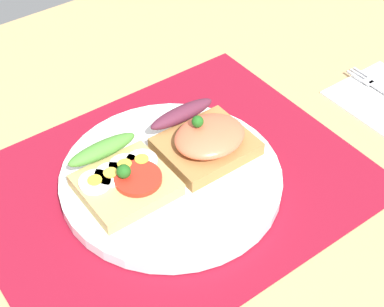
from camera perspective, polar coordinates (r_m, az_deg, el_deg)
name	(u,v)px	position (r cm, az deg, el deg)	size (l,w,h in cm)	color
ground_plane	(172,194)	(69.67, -1.99, -3.94)	(120.00, 90.00, 3.20)	tan
placemat	(171,184)	(68.38, -2.03, -2.95)	(43.76, 34.48, 0.30)	maroon
plate	(171,178)	(67.72, -2.05, -2.42)	(25.62, 25.62, 1.52)	white
sandwich_egg_tomato	(122,177)	(65.40, -6.82, -2.28)	(9.81, 10.45, 3.80)	tan
sandwich_salmon	(204,138)	(68.76, 1.16, 1.56)	(10.56, 10.42, 5.40)	#9F6E3A
napkin	(382,96)	(84.40, 18.03, 5.34)	(12.34, 11.35, 0.60)	white
fork	(383,90)	(84.69, 18.12, 5.87)	(1.62, 12.87, 0.32)	#B7B7BC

